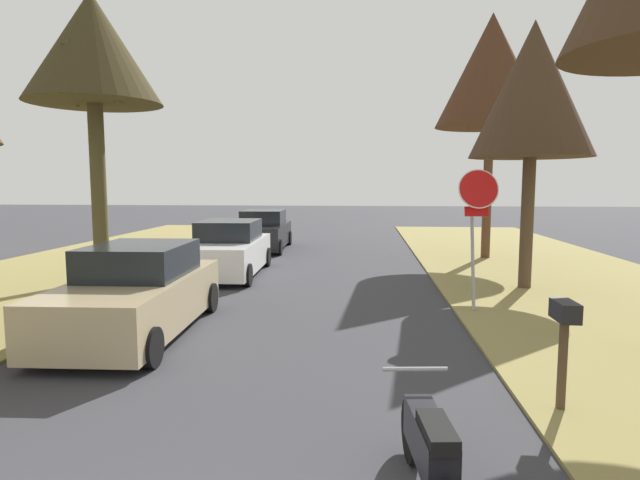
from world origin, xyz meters
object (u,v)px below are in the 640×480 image
object	(u,v)px
street_tree_right_mid_b	(533,91)
street_tree_left_mid_b	(92,51)
parked_sedan_white	(228,250)
parked_sedan_tan	(137,293)
parked_sedan_black	(263,231)
curbside_mailbox	(564,324)
stop_sign_far	(477,209)
street_tree_right_far	(491,71)
parked_motorcycle	(429,453)

from	to	relation	value
street_tree_right_mid_b	street_tree_left_mid_b	size ratio (longest dim) A/B	0.87
parked_sedan_white	street_tree_right_mid_b	bearing A→B (deg)	-9.93
parked_sedan_tan	parked_sedan_black	bearing A→B (deg)	90.38
parked_sedan_white	curbside_mailbox	bearing A→B (deg)	-54.38
stop_sign_far	curbside_mailbox	size ratio (longest dim) A/B	2.28
street_tree_left_mid_b	parked_sedan_tan	size ratio (longest dim) A/B	1.67
street_tree_right_mid_b	street_tree_right_far	size ratio (longest dim) A/B	0.78
parked_sedan_tan	parked_sedan_black	xyz separation A→B (m)	(-0.08, 11.87, 0.00)
street_tree_right_far	parked_sedan_black	bearing A→B (deg)	166.63
parked_sedan_black	curbside_mailbox	bearing A→B (deg)	-66.42
street_tree_right_mid_b	curbside_mailbox	size ratio (longest dim) A/B	5.13
stop_sign_far	parked_sedan_tan	xyz separation A→B (m)	(-6.26, -2.06, -1.41)
street_tree_left_mid_b	parked_sedan_tan	xyz separation A→B (m)	(2.98, -4.47, -5.29)
parked_sedan_tan	street_tree_right_mid_b	bearing A→B (deg)	29.77
street_tree_left_mid_b	curbside_mailbox	bearing A→B (deg)	-37.75
street_tree_left_mid_b	parked_sedan_black	bearing A→B (deg)	68.56
street_tree_right_far	parked_motorcycle	bearing A→B (deg)	-104.34
street_tree_left_mid_b	parked_sedan_white	xyz separation A→B (m)	(3.04, 1.52, -5.29)
parked_sedan_white	parked_sedan_black	xyz separation A→B (m)	(-0.13, 5.88, 0.00)
parked_sedan_white	parked_motorcycle	bearing A→B (deg)	-67.20
stop_sign_far	parked_sedan_black	world-z (taller)	stop_sign_far
street_tree_right_far	parked_sedan_white	xyz separation A→B (m)	(-8.19, -3.90, -5.72)
parked_motorcycle	curbside_mailbox	distance (m)	2.69
parked_sedan_white	parked_motorcycle	world-z (taller)	parked_sedan_white
street_tree_left_mid_b	street_tree_right_mid_b	bearing A→B (deg)	0.63
parked_sedan_white	curbside_mailbox	distance (m)	10.69
curbside_mailbox	parked_sedan_black	bearing A→B (deg)	113.58
parked_sedan_white	street_tree_right_far	bearing A→B (deg)	25.46
street_tree_right_mid_b	street_tree_right_far	world-z (taller)	street_tree_right_far
street_tree_right_mid_b	parked_sedan_tan	size ratio (longest dim) A/B	1.46
stop_sign_far	parked_sedan_white	world-z (taller)	stop_sign_far
street_tree_left_mid_b	parked_motorcycle	world-z (taller)	street_tree_left_mid_b
stop_sign_far	street_tree_right_mid_b	world-z (taller)	street_tree_right_mid_b
street_tree_right_mid_b	parked_sedan_black	world-z (taller)	street_tree_right_mid_b
curbside_mailbox	parked_motorcycle	bearing A→B (deg)	-131.79
stop_sign_far	parked_sedan_tan	distance (m)	6.74
street_tree_right_far	parked_sedan_tan	xyz separation A→B (m)	(-8.25, -9.89, -5.72)
street_tree_right_far	curbside_mailbox	bearing A→B (deg)	-98.89
street_tree_left_mid_b	curbside_mailbox	xyz separation A→B (m)	(9.26, -7.17, -4.96)
parked_sedan_black	parked_motorcycle	xyz separation A→B (m)	(4.61, -16.52, -0.24)
parked_sedan_tan	street_tree_left_mid_b	bearing A→B (deg)	123.70
stop_sign_far	street_tree_left_mid_b	bearing A→B (deg)	165.36
street_tree_right_mid_b	parked_sedan_tan	world-z (taller)	street_tree_right_mid_b
street_tree_right_mid_b	parked_motorcycle	distance (m)	10.82
stop_sign_far	curbside_mailbox	bearing A→B (deg)	-89.73
street_tree_left_mid_b	curbside_mailbox	size ratio (longest dim) A/B	5.87
street_tree_right_far	parked_sedan_tan	world-z (taller)	street_tree_right_far
stop_sign_far	parked_motorcycle	size ratio (longest dim) A/B	1.41
street_tree_right_far	parked_motorcycle	size ratio (longest dim) A/B	4.06
parked_sedan_white	parked_sedan_black	distance (m)	5.88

